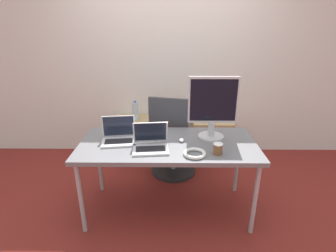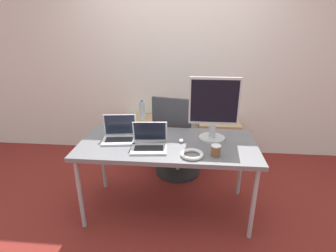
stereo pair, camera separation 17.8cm
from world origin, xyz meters
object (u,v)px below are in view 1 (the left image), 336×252
(laptop_left, at_px, (151,144))
(cabinet_left, at_px, (137,138))
(coffee_cup_brown, at_px, (218,149))
(cable_coil, at_px, (195,153))
(office_chair, at_px, (172,147))
(cabinet_right, at_px, (211,139))
(water_bottle, at_px, (135,111))
(monitor, at_px, (213,108))
(laptop_right, at_px, (119,136))
(mouse, at_px, (181,140))
(coffee_cup_white, at_px, (156,133))

(laptop_left, bearing_deg, cabinet_left, 103.30)
(coffee_cup_brown, relative_size, cable_coil, 0.51)
(office_chair, distance_m, cabinet_right, 0.73)
(office_chair, xyz_separation_m, cabinet_right, (0.55, 0.47, -0.10))
(water_bottle, height_order, laptop_left, laptop_left)
(coffee_cup_brown, height_order, cable_coil, coffee_cup_brown)
(office_chair, distance_m, cabinet_left, 0.69)
(office_chair, distance_m, monitor, 0.94)
(laptop_right, bearing_deg, cable_coil, -21.65)
(water_bottle, relative_size, coffee_cup_brown, 2.65)
(cabinet_left, bearing_deg, mouse, -62.72)
(coffee_cup_brown, bearing_deg, cabinet_left, 122.58)
(monitor, distance_m, coffee_cup_brown, 0.43)
(water_bottle, xyz_separation_m, mouse, (0.58, -1.12, 0.08))
(mouse, xyz_separation_m, coffee_cup_brown, (0.30, -0.25, 0.03))
(cabinet_right, distance_m, laptop_left, 1.55)
(cabinet_right, distance_m, water_bottle, 1.12)
(cabinet_right, xyz_separation_m, mouse, (-0.47, -1.12, 0.48))
(water_bottle, bearing_deg, coffee_cup_white, -71.90)
(office_chair, xyz_separation_m, laptop_left, (-0.20, -0.79, 0.42))
(monitor, xyz_separation_m, mouse, (-0.29, -0.10, -0.29))
(laptop_right, relative_size, monitor, 0.57)
(cabinet_left, relative_size, cabinet_right, 1.00)
(laptop_left, bearing_deg, cabinet_right, 59.45)
(water_bottle, relative_size, mouse, 3.74)
(cabinet_left, distance_m, mouse, 1.35)
(laptop_right, distance_m, mouse, 0.59)
(cabinet_right, distance_m, coffee_cup_white, 1.35)
(cabinet_right, height_order, mouse, mouse)
(monitor, height_order, coffee_cup_brown, monitor)
(cable_coil, bearing_deg, laptop_left, 161.91)
(mouse, bearing_deg, cabinet_left, 117.28)
(monitor, bearing_deg, mouse, -161.04)
(cabinet_left, relative_size, coffee_cup_brown, 5.75)
(cabinet_left, bearing_deg, coffee_cup_white, -71.87)
(laptop_right, bearing_deg, cabinet_right, 46.63)
(office_chair, relative_size, cabinet_left, 1.85)
(monitor, distance_m, mouse, 0.42)
(mouse, bearing_deg, cabinet_right, 67.32)
(cabinet_left, xyz_separation_m, mouse, (0.58, -1.12, 0.48))
(coffee_cup_white, height_order, cable_coil, coffee_cup_white)
(mouse, bearing_deg, cable_coil, -69.42)
(office_chair, relative_size, cabinet_right, 1.85)
(laptop_right, xyz_separation_m, cable_coil, (0.69, -0.27, -0.03))
(cabinet_left, relative_size, mouse, 8.13)
(cable_coil, bearing_deg, cabinet_left, 116.04)
(monitor, distance_m, coffee_cup_white, 0.59)
(office_chair, relative_size, coffee_cup_white, 10.10)
(cabinet_right, height_order, laptop_left, laptop_left)
(monitor, xyz_separation_m, coffee_cup_white, (-0.53, -0.01, -0.25))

